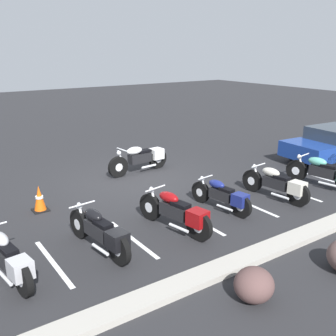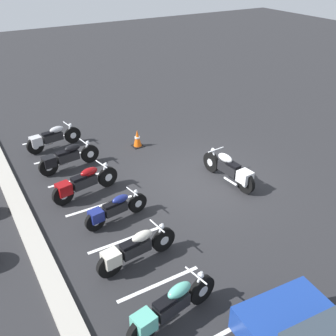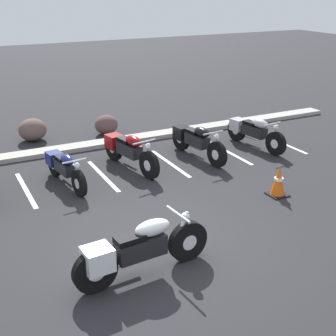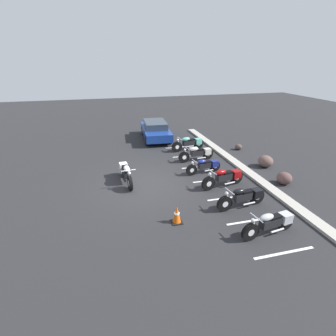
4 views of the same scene
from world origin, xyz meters
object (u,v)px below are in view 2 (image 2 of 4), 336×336
(parked_bike_5, at_px, (51,138))
(parked_bike_4, at_px, (66,158))
(parked_bike_0, at_px, (169,307))
(parked_bike_2, at_px, (114,210))
(parked_bike_3, at_px, (82,183))
(parked_bike_1, at_px, (133,249))
(motorcycle_white_featured, at_px, (230,170))
(traffic_cone, at_px, (137,139))

(parked_bike_5, bearing_deg, parked_bike_4, -98.33)
(parked_bike_0, distance_m, parked_bike_2, 3.74)
(parked_bike_0, relative_size, parked_bike_3, 1.02)
(parked_bike_1, relative_size, parked_bike_5, 1.02)
(motorcycle_white_featured, relative_size, parked_bike_0, 1.03)
(motorcycle_white_featured, distance_m, parked_bike_5, 6.85)
(parked_bike_4, bearing_deg, parked_bike_5, 82.84)
(parked_bike_1, bearing_deg, parked_bike_0, -100.42)
(motorcycle_white_featured, xyz_separation_m, parked_bike_0, (-3.73, 4.50, -0.01))
(parked_bike_4, bearing_deg, parked_bike_0, -98.64)
(parked_bike_2, distance_m, parked_bike_5, 5.38)
(motorcycle_white_featured, xyz_separation_m, parked_bike_2, (-0.02, 4.08, -0.08))
(parked_bike_5, xyz_separation_m, traffic_cone, (-1.46, -2.88, -0.13))
(parked_bike_2, relative_size, parked_bike_5, 0.92)
(motorcycle_white_featured, bearing_deg, parked_bike_1, 108.07)
(parked_bike_1, xyz_separation_m, traffic_cone, (5.71, -2.95, -0.13))
(parked_bike_4, xyz_separation_m, traffic_cone, (0.37, -2.89, -0.14))
(parked_bike_5, relative_size, traffic_cone, 3.13)
(parked_bike_4, height_order, traffic_cone, parked_bike_4)
(parked_bike_0, relative_size, traffic_cone, 3.30)
(parked_bike_1, distance_m, parked_bike_5, 7.17)
(parked_bike_2, relative_size, parked_bike_4, 0.90)
(parked_bike_1, xyz_separation_m, parked_bike_5, (7.17, -0.07, -0.01))
(parked_bike_0, bearing_deg, traffic_cone, 58.05)
(parked_bike_3, xyz_separation_m, parked_bike_5, (3.70, -0.10, -0.02))
(parked_bike_3, xyz_separation_m, parked_bike_4, (1.87, -0.09, -0.01))
(parked_bike_0, xyz_separation_m, parked_bike_5, (9.09, -0.22, -0.03))
(motorcycle_white_featured, xyz_separation_m, parked_bike_1, (-1.81, 4.35, -0.03))
(motorcycle_white_featured, distance_m, traffic_cone, 4.15)
(parked_bike_1, distance_m, parked_bike_3, 3.47)
(parked_bike_0, bearing_deg, parked_bike_5, 78.77)
(parked_bike_0, xyz_separation_m, parked_bike_3, (5.39, -0.12, -0.01))
(parked_bike_1, bearing_deg, traffic_cone, 56.73)
(motorcycle_white_featured, relative_size, parked_bike_5, 1.09)
(parked_bike_0, height_order, parked_bike_2, parked_bike_0)
(parked_bike_1, height_order, parked_bike_3, parked_bike_3)
(parked_bike_4, xyz_separation_m, parked_bike_5, (1.83, -0.01, -0.01))
(parked_bike_2, bearing_deg, parked_bike_4, 85.42)
(parked_bike_1, height_order, parked_bike_2, parked_bike_1)
(motorcycle_white_featured, bearing_deg, traffic_cone, 15.12)
(motorcycle_white_featured, bearing_deg, parked_bike_4, 45.97)
(traffic_cone, bearing_deg, parked_bike_1, 152.67)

